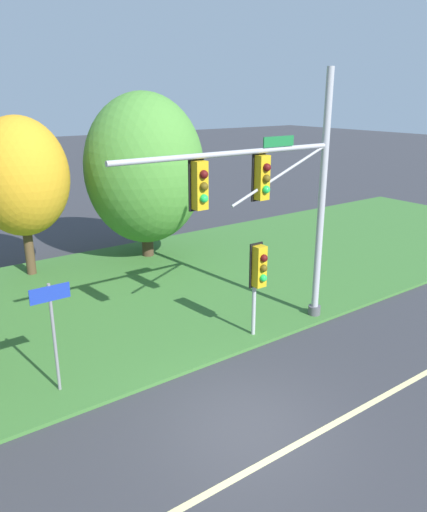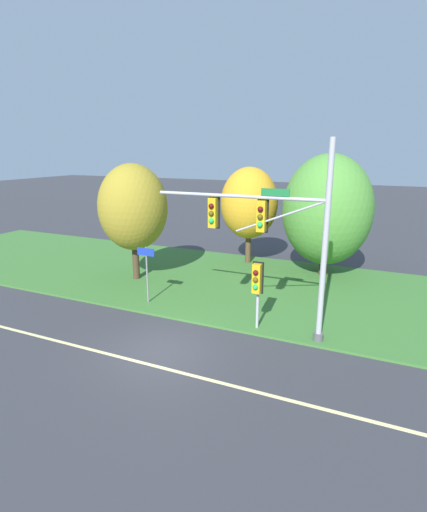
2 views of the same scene
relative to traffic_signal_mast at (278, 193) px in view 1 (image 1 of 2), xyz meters
name	(u,v)px [view 1 (image 1 of 2)]	position (x,y,z in m)	size (l,w,h in m)	color
ground_plane	(246,422)	(-3.51, -2.98, -4.39)	(160.00, 160.00, 0.00)	#333338
lane_stripe	(283,452)	(-3.51, -4.18, -4.39)	(36.00, 0.16, 0.01)	beige
grass_verge	(97,303)	(-3.51, 5.27, -4.34)	(48.00, 11.50, 0.10)	#386B2D
traffic_signal_mast	(278,193)	(0.00, 0.00, 0.00)	(7.23, 0.49, 7.71)	#9EA0A5
pedestrian_signal_near_kerb	(259,271)	(-0.69, -0.06, -2.22)	(0.46, 0.55, 2.90)	#9EA0A5
route_sign_post	(53,322)	(-6.49, 0.65, -2.46)	(0.95, 0.08, 2.80)	slate
tree_left_of_mast	(21,177)	(-4.46, 9.51, -0.37)	(3.67, 3.67, 6.23)	#4C3823
tree_behind_signpost	(145,169)	(0.55, 8.86, -0.41)	(5.12, 5.12, 7.09)	#423021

